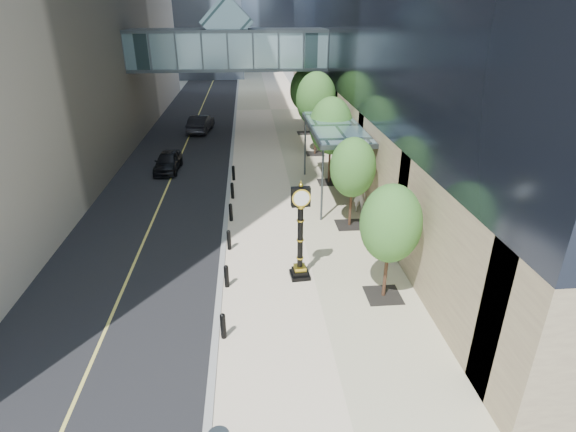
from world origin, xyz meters
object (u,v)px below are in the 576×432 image
(street_clock, at_px, (300,238))
(car_far, at_px, (201,123))
(car_near, at_px, (168,161))
(pedestrian, at_px, (360,196))

(street_clock, distance_m, car_far, 26.72)
(car_far, bearing_deg, car_near, 90.85)
(pedestrian, xyz_separation_m, car_near, (-11.89, 8.33, -0.33))
(pedestrian, xyz_separation_m, car_far, (-10.54, 19.43, -0.23))
(street_clock, distance_m, pedestrian, 7.72)
(car_far, bearing_deg, pedestrian, 126.25)
(pedestrian, bearing_deg, car_far, -37.39)
(street_clock, relative_size, pedestrian, 2.22)
(car_near, height_order, car_far, car_far)
(car_near, bearing_deg, car_far, 84.98)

